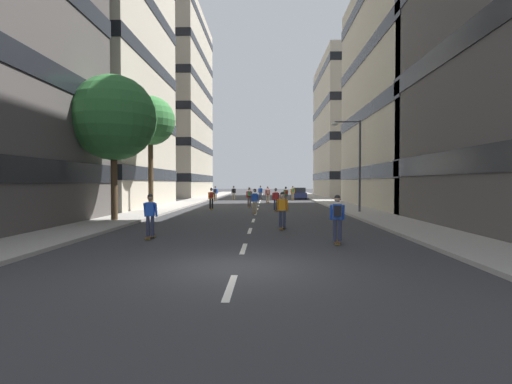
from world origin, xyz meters
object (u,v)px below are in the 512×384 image
street_tree_near (114,118)px  skater_5 (337,216)px  skater_7 (215,192)px  skater_8 (211,197)px  skater_9 (293,192)px  skater_10 (234,192)px  skater_1 (268,194)px  streetlamp_right (355,156)px  skater_11 (276,198)px  skater_2 (260,192)px  skater_12 (249,196)px  skater_0 (255,200)px  skater_4 (286,194)px  street_tree_mid (150,121)px  skater_6 (150,214)px  skater_3 (282,209)px  parked_car_near (299,194)px

street_tree_near → skater_5: size_ratio=4.50×
skater_7 → skater_8: same height
skater_9 → skater_10: bearing=174.4°
skater_1 → skater_7: same height
skater_5 → skater_10: bearing=100.6°
streetlamp_right → skater_11: 6.83m
skater_2 → skater_12: size_ratio=1.00×
skater_0 → skater_9: same height
skater_1 → skater_9: 6.99m
street_tree_near → skater_7: size_ratio=4.50×
skater_1 → skater_8: bearing=-113.0°
streetlamp_right → skater_8: 11.83m
skater_4 → skater_11: size_ratio=1.00×
skater_11 → street_tree_near: bearing=-135.1°
streetlamp_right → skater_12: 10.93m
street_tree_near → skater_7: 26.52m
skater_12 → streetlamp_right: bearing=-41.6°
street_tree_mid → skater_6: street_tree_mid is taller
skater_4 → skater_3: bearing=-93.1°
skater_2 → skater_3: size_ratio=1.00×
skater_11 → streetlamp_right: bearing=-23.1°
street_tree_mid → skater_0: bearing=-6.7°
street_tree_mid → skater_10: 22.45m
skater_6 → skater_11: bearing=71.2°
skater_4 → skater_10: bearing=127.1°
street_tree_near → skater_4: street_tree_near is taller
streetlamp_right → skater_7: 23.09m
skater_1 → skater_7: (-6.28, 4.58, 0.00)m
skater_8 → skater_7: bearing=96.1°
skater_9 → street_tree_near: bearing=-112.9°
street_tree_near → streetlamp_right: street_tree_near is taller
skater_3 → streetlamp_right: bearing=60.8°
streetlamp_right → skater_9: bearing=98.3°
skater_5 → skater_12: 21.69m
skater_3 → skater_9: 30.88m
street_tree_near → skater_4: bearing=62.5°
skater_11 → skater_0: bearing=-117.7°
skater_8 → skater_10: same height
skater_4 → skater_0: bearing=-101.5°
skater_6 → skater_10: bearing=89.3°
skater_0 → skater_9: 21.84m
streetlamp_right → skater_9: size_ratio=3.65×
parked_car_near → skater_8: 22.90m
street_tree_near → skater_11: bearing=44.9°
parked_car_near → streetlamp_right: streetlamp_right is taller
skater_9 → skater_5: bearing=-91.1°
street_tree_near → skater_11: size_ratio=4.50×
skater_1 → skater_5: bearing=-85.2°
skater_5 → skater_10: size_ratio=1.00×
streetlamp_right → skater_8: bearing=161.0°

